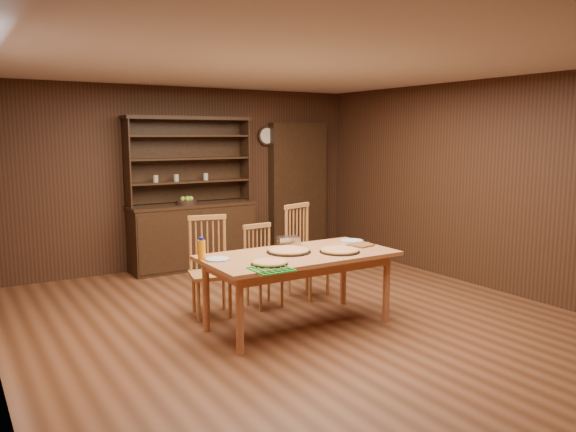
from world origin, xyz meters
TOP-DOWN VIEW (x-y plane):
  - floor at (0.00, 0.00)m, footprint 6.00×6.00m
  - room_shell at (0.00, 0.00)m, footprint 6.00×6.00m
  - china_hutch at (-0.00, 2.75)m, footprint 1.84×0.52m
  - doorway at (1.90, 2.90)m, footprint 1.00×0.18m
  - wall_clock at (1.35, 2.96)m, footprint 0.30×0.05m
  - dining_table at (-0.07, -0.17)m, footprint 1.91×0.96m
  - chair_left at (-0.65, 0.68)m, footprint 0.52×0.50m
  - chair_center at (-0.03, 0.65)m, footprint 0.40×0.38m
  - chair_right at (0.59, 0.74)m, footprint 0.56×0.55m
  - pizza_left at (-0.55, -0.44)m, footprint 0.34×0.34m
  - pizza_right at (0.32, -0.34)m, footprint 0.41×0.41m
  - pizza_center at (-0.13, -0.08)m, footprint 0.45×0.45m
  - cooling_rack at (-0.64, -0.62)m, footprint 0.42×0.42m
  - plate_left at (-0.87, -0.02)m, footprint 0.24×0.24m
  - plate_right at (0.77, 0.04)m, footprint 0.26×0.26m
  - foil_dish at (0.08, 0.25)m, footprint 0.26×0.22m
  - juice_bottle at (-0.99, 0.08)m, footprint 0.07×0.07m
  - pot_holder_a at (0.70, -0.19)m, footprint 0.27×0.27m
  - pot_holder_b at (0.73, -0.18)m, footprint 0.27×0.27m
  - fruit_bowl at (-0.11, 2.69)m, footprint 0.29×0.29m

SIDE VIEW (x-z plane):
  - floor at x=0.00m, z-range 0.00..0.00m
  - chair_center at x=-0.03m, z-range 0.02..0.95m
  - chair_left at x=-0.65m, z-range 0.03..1.09m
  - chair_right at x=0.59m, z-range 0.03..1.14m
  - china_hutch at x=0.00m, z-range -0.49..1.68m
  - dining_table at x=-0.07m, z-range 0.30..1.05m
  - cooling_rack at x=-0.64m, z-range 0.75..0.76m
  - pot_holder_b at x=0.73m, z-range 0.75..0.77m
  - pot_holder_a at x=0.70m, z-range 0.75..0.77m
  - plate_right at x=0.77m, z-range 0.75..0.77m
  - plate_left at x=-0.87m, z-range 0.75..0.77m
  - pizza_center at x=-0.13m, z-range 0.75..0.79m
  - pizza_right at x=0.32m, z-range 0.75..0.79m
  - pizza_left at x=-0.55m, z-range 0.75..0.79m
  - foil_dish at x=0.08m, z-range 0.75..0.84m
  - juice_bottle at x=-0.99m, z-range 0.74..0.95m
  - fruit_bowl at x=-0.11m, z-range 0.92..1.04m
  - doorway at x=1.90m, z-range 0.00..2.10m
  - room_shell at x=0.00m, z-range -1.42..4.58m
  - wall_clock at x=1.35m, z-range 1.75..2.05m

